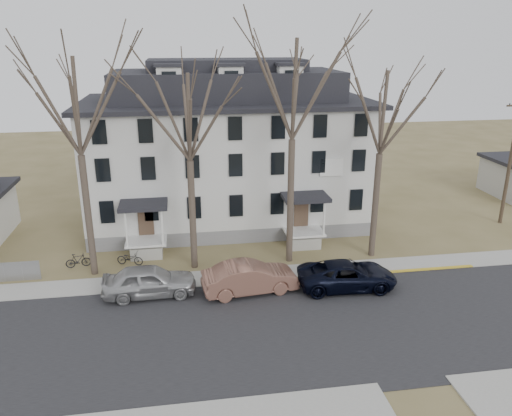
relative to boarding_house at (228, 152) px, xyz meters
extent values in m
plane|color=olive|center=(2.00, -17.95, -5.38)|extent=(120.00, 120.00, 0.00)
cube|color=#27272A|center=(2.00, -15.95, -5.38)|extent=(120.00, 10.00, 0.04)
cube|color=#A09F97|center=(2.00, -9.95, -5.38)|extent=(120.00, 2.00, 0.08)
cube|color=gold|center=(7.00, -10.85, -5.38)|extent=(14.00, 0.25, 0.06)
cube|color=slate|center=(0.00, 0.05, -4.88)|extent=(20.00, 10.00, 1.00)
cube|color=silver|center=(0.00, 0.05, -0.38)|extent=(20.00, 10.00, 8.00)
cube|color=black|center=(0.00, 0.05, 3.72)|extent=(20.80, 10.80, 0.30)
cube|color=black|center=(0.00, 0.05, 4.87)|extent=(16.00, 7.00, 2.00)
cube|color=black|center=(0.00, 0.05, 6.27)|extent=(11.00, 4.50, 0.80)
cube|color=white|center=(-6.00, -5.91, -4.38)|extent=(2.60, 2.00, 0.16)
cube|color=white|center=(4.50, -5.91, -4.38)|extent=(2.60, 2.00, 0.16)
cube|color=white|center=(6.50, -5.03, -0.18)|extent=(1.60, 0.08, 1.20)
cylinder|color=#473B31|center=(-9.00, -8.15, -1.74)|extent=(0.40, 0.40, 7.28)
cylinder|color=#473B31|center=(-3.00, -8.15, -2.00)|extent=(0.40, 0.40, 6.76)
cylinder|color=#473B31|center=(3.00, -8.15, -1.48)|extent=(0.40, 0.40, 7.80)
cylinder|color=#473B31|center=(8.50, -8.15, -2.00)|extent=(0.40, 0.40, 6.76)
cylinder|color=#3D3023|center=(20.50, -3.95, -0.63)|extent=(0.28, 0.28, 9.50)
imported|color=#A6A6A7|center=(-5.56, -11.44, -4.52)|extent=(5.11, 2.16, 1.73)
imported|color=brown|center=(-0.06, -11.92, -4.51)|extent=(5.44, 2.43, 1.74)
imported|color=black|center=(5.44, -12.25, -4.61)|extent=(5.66, 2.83, 1.54)
imported|color=black|center=(-6.97, -7.33, -4.94)|extent=(1.77, 1.05, 0.88)
imported|color=black|center=(-10.09, -7.20, -4.93)|extent=(1.55, 0.67, 0.90)
camera|label=1|loc=(-3.54, -36.51, 8.18)|focal=35.00mm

